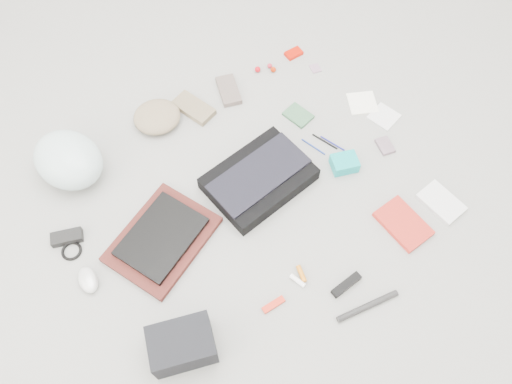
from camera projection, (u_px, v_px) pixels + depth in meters
ground_plane at (256, 198)px, 2.09m from camera, size 4.00×4.00×0.00m
messenger_bag at (259, 179)px, 2.09m from camera, size 0.45×0.34×0.07m
bag_flap at (259, 174)px, 2.06m from camera, size 0.44×0.23×0.01m
laptop_sleeve at (162, 239)px, 1.98m from camera, size 0.49×0.44×0.03m
laptop at (161, 237)px, 1.96m from camera, size 0.39×0.34×0.02m
bike_helmet at (68, 160)px, 2.07m from camera, size 0.34×0.38×0.19m
beanie at (157, 117)px, 2.25m from camera, size 0.27×0.27×0.07m
mitten_left at (194, 108)px, 2.31m from camera, size 0.15×0.22×0.03m
mitten_right at (229, 90)px, 2.36m from camera, size 0.14×0.19×0.03m
power_brick at (67, 237)px, 1.98m from camera, size 0.13×0.10×0.03m
cable_coil at (72, 251)px, 1.97m from camera, size 0.09×0.09×0.01m
mouse at (88, 280)px, 1.89m from camera, size 0.08×0.12×0.04m
camera_bag at (182, 345)px, 1.72m from camera, size 0.26×0.22×0.14m
multitool at (273, 305)px, 1.86m from camera, size 0.09×0.03×0.01m
toiletry_tube_white at (298, 281)px, 1.90m from camera, size 0.04×0.07×0.02m
toiletry_tube_orange at (301, 274)px, 1.92m from camera, size 0.04×0.07×0.02m
u_lock at (346, 285)px, 1.89m from camera, size 0.13×0.04×0.03m
bike_pump at (368, 306)px, 1.85m from camera, size 0.25×0.07×0.02m
book_red at (403, 224)px, 2.02m from camera, size 0.15×0.22×0.02m
book_white at (441, 202)px, 2.07m from camera, size 0.13×0.19×0.02m
notepad at (298, 115)px, 2.29m from camera, size 0.11×0.14×0.01m
pen_blue at (313, 147)px, 2.21m from camera, size 0.04×0.13×0.01m
pen_black at (325, 142)px, 2.23m from camera, size 0.05×0.13×0.01m
pen_navy at (333, 143)px, 2.22m from camera, size 0.05×0.12×0.01m
accordion_wallet at (344, 163)px, 2.14m from camera, size 0.13×0.12×0.05m
card_deck at (385, 146)px, 2.21m from camera, size 0.08×0.10×0.02m
napkin_top at (362, 103)px, 2.33m from camera, size 0.17×0.17×0.01m
napkin_bottom at (384, 117)px, 2.30m from camera, size 0.14×0.14×0.01m
lollipop_a at (258, 69)px, 2.42m from camera, size 0.03×0.03×0.03m
lollipop_b at (273, 70)px, 2.42m from camera, size 0.03×0.03×0.03m
lollipop_c at (270, 66)px, 2.44m from camera, size 0.03×0.03×0.02m
altoids_tin at (294, 53)px, 2.48m from camera, size 0.09×0.06×0.02m
stamp_sheet at (315, 68)px, 2.44m from camera, size 0.06×0.07×0.00m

